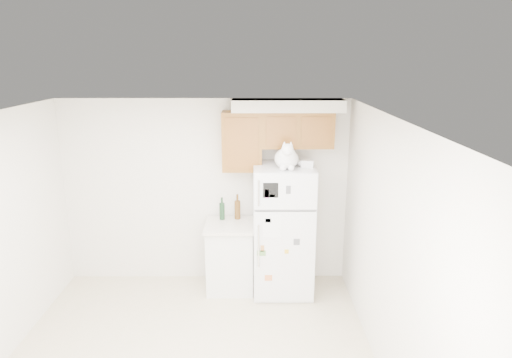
{
  "coord_description": "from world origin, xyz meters",
  "views": [
    {
      "loc": [
        0.65,
        -3.89,
        3.02
      ],
      "look_at": [
        0.68,
        1.55,
        1.55
      ],
      "focal_mm": 32.0,
      "sensor_mm": 36.0,
      "label": 1
    }
  ],
  "objects_px": {
    "bottle_green": "(222,208)",
    "bottle_amber": "(237,207)",
    "base_counter": "(230,256)",
    "storage_box_front": "(307,164)",
    "storage_box_back": "(291,160)",
    "cat": "(287,158)",
    "refrigerator": "(283,230)"
  },
  "relations": [
    {
      "from": "bottle_green",
      "to": "refrigerator",
      "type": "bearing_deg",
      "value": -15.64
    },
    {
      "from": "storage_box_back",
      "to": "storage_box_front",
      "type": "relative_size",
      "value": 1.2
    },
    {
      "from": "bottle_amber",
      "to": "base_counter",
      "type": "bearing_deg",
      "value": -119.0
    },
    {
      "from": "refrigerator",
      "to": "storage_box_front",
      "type": "height_order",
      "value": "storage_box_front"
    },
    {
      "from": "cat",
      "to": "storage_box_front",
      "type": "xyz_separation_m",
      "value": [
        0.26,
        0.06,
        -0.09
      ]
    },
    {
      "from": "base_counter",
      "to": "storage_box_back",
      "type": "distance_m",
      "value": 1.51
    },
    {
      "from": "storage_box_back",
      "to": "storage_box_front",
      "type": "bearing_deg",
      "value": -28.44
    },
    {
      "from": "base_counter",
      "to": "storage_box_back",
      "type": "bearing_deg",
      "value": 4.97
    },
    {
      "from": "base_counter",
      "to": "storage_box_front",
      "type": "relative_size",
      "value": 6.13
    },
    {
      "from": "base_counter",
      "to": "refrigerator",
      "type": "bearing_deg",
      "value": -6.09
    },
    {
      "from": "refrigerator",
      "to": "bottle_amber",
      "type": "relative_size",
      "value": 5.03
    },
    {
      "from": "base_counter",
      "to": "storage_box_front",
      "type": "height_order",
      "value": "storage_box_front"
    },
    {
      "from": "base_counter",
      "to": "cat",
      "type": "distance_m",
      "value": 1.56
    },
    {
      "from": "storage_box_back",
      "to": "bottle_green",
      "type": "bearing_deg",
      "value": -166.79
    },
    {
      "from": "bottle_green",
      "to": "bottle_amber",
      "type": "xyz_separation_m",
      "value": [
        0.2,
        0.02,
        0.02
      ]
    },
    {
      "from": "base_counter",
      "to": "bottle_amber",
      "type": "bearing_deg",
      "value": 61.0
    },
    {
      "from": "cat",
      "to": "bottle_green",
      "type": "relative_size",
      "value": 1.7
    },
    {
      "from": "storage_box_front",
      "to": "refrigerator",
      "type": "bearing_deg",
      "value": 178.93
    },
    {
      "from": "refrigerator",
      "to": "storage_box_front",
      "type": "relative_size",
      "value": 11.33
    },
    {
      "from": "base_counter",
      "to": "bottle_green",
      "type": "distance_m",
      "value": 0.64
    },
    {
      "from": "storage_box_back",
      "to": "bottle_green",
      "type": "distance_m",
      "value": 1.12
    },
    {
      "from": "cat",
      "to": "bottle_green",
      "type": "xyz_separation_m",
      "value": [
        -0.82,
        0.35,
        -0.76
      ]
    },
    {
      "from": "cat",
      "to": "bottle_amber",
      "type": "relative_size",
      "value": 1.53
    },
    {
      "from": "storage_box_back",
      "to": "bottle_green",
      "type": "height_order",
      "value": "storage_box_back"
    },
    {
      "from": "bottle_green",
      "to": "storage_box_back",
      "type": "bearing_deg",
      "value": -5.29
    },
    {
      "from": "refrigerator",
      "to": "cat",
      "type": "relative_size",
      "value": 3.28
    },
    {
      "from": "cat",
      "to": "storage_box_back",
      "type": "height_order",
      "value": "cat"
    },
    {
      "from": "base_counter",
      "to": "storage_box_front",
      "type": "bearing_deg",
      "value": -8.02
    },
    {
      "from": "bottle_green",
      "to": "bottle_amber",
      "type": "relative_size",
      "value": 0.9
    },
    {
      "from": "refrigerator",
      "to": "cat",
      "type": "bearing_deg",
      "value": -80.69
    },
    {
      "from": "base_counter",
      "to": "cat",
      "type": "relative_size",
      "value": 1.77
    },
    {
      "from": "cat",
      "to": "storage_box_front",
      "type": "relative_size",
      "value": 3.46
    }
  ]
}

